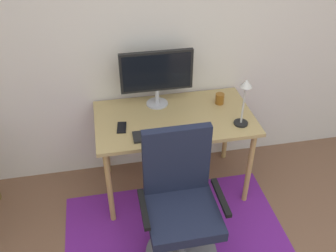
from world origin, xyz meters
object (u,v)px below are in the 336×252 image
object	(u,v)px
monitor	(157,73)
cell_phone	(122,128)
coffee_cup	(220,99)
office_chair	(180,211)
desk	(174,125)
computer_mouse	(199,130)
keyboard	(162,134)
desk_lamp	(245,96)

from	to	relation	value
monitor	cell_phone	size ratio (longest dim) A/B	4.17
coffee_cup	office_chair	distance (m)	1.02
cell_phone	office_chair	size ratio (longest dim) A/B	0.14
desk	monitor	world-z (taller)	monitor
monitor	office_chair	world-z (taller)	monitor
desk	computer_mouse	bearing A→B (deg)	-58.48
cell_phone	keyboard	bearing A→B (deg)	-19.65
desk	keyboard	world-z (taller)	keyboard
desk	computer_mouse	distance (m)	0.29
computer_mouse	desk_lamp	world-z (taller)	desk_lamp
desk	coffee_cup	bearing A→B (deg)	16.72
monitor	coffee_cup	bearing A→B (deg)	-9.68
desk	cell_phone	world-z (taller)	cell_phone
keyboard	computer_mouse	distance (m)	0.28
coffee_cup	office_chair	bearing A→B (deg)	-122.17
keyboard	coffee_cup	xyz separation A→B (m)	(0.55, 0.34, 0.04)
monitor	cell_phone	world-z (taller)	monitor
computer_mouse	desk_lamp	xyz separation A→B (m)	(0.34, 0.04, 0.24)
desk	keyboard	bearing A→B (deg)	-122.58
keyboard	coffee_cup	size ratio (longest dim) A/B	4.75
office_chair	desk	bearing A→B (deg)	81.67
computer_mouse	keyboard	bearing A→B (deg)	177.21
monitor	office_chair	bearing A→B (deg)	-89.57
desk_lamp	office_chair	world-z (taller)	desk_lamp
monitor	coffee_cup	world-z (taller)	monitor
keyboard	office_chair	world-z (taller)	office_chair
coffee_cup	office_chair	xyz separation A→B (m)	(-0.51, -0.81, -0.37)
desk	office_chair	bearing A→B (deg)	-97.98
coffee_cup	cell_phone	bearing A→B (deg)	-166.80
desk_lamp	computer_mouse	bearing A→B (deg)	-173.22
keyboard	desk_lamp	distance (m)	0.67
desk	coffee_cup	distance (m)	0.45
monitor	computer_mouse	size ratio (longest dim) A/B	5.62
keyboard	coffee_cup	distance (m)	0.65
computer_mouse	office_chair	size ratio (longest dim) A/B	0.10
keyboard	computer_mouse	bearing A→B (deg)	-2.79
monitor	desk_lamp	world-z (taller)	monitor
cell_phone	office_chair	world-z (taller)	office_chair
monitor	cell_phone	bearing A→B (deg)	-138.67
monitor	computer_mouse	xyz separation A→B (m)	(0.25, -0.45, -0.27)
cell_phone	coffee_cup	bearing A→B (deg)	20.99
monitor	office_chair	size ratio (longest dim) A/B	0.56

